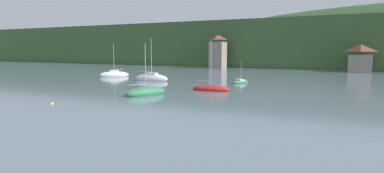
% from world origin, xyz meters
% --- Properties ---
extents(shore_building_west, '(4.95, 5.04, 11.18)m').
position_xyz_m(shore_building_west, '(-28.40, 123.58, 5.43)').
color(shore_building_west, gray).
rests_on(shore_building_west, ground_plane).
extents(shore_building_westcentral, '(6.20, 5.98, 7.75)m').
position_xyz_m(shore_building_westcentral, '(14.20, 124.03, 3.78)').
color(shore_building_westcentral, gray).
rests_on(shore_building_westcentral, ground_plane).
extents(sailboat_far_0, '(7.38, 2.55, 9.09)m').
position_xyz_m(sailboat_far_0, '(-23.76, 77.49, 0.51)').
color(sailboat_far_0, white).
rests_on(sailboat_far_0, ground_plane).
extents(sailboat_far_1, '(6.17, 2.65, 8.15)m').
position_xyz_m(sailboat_far_1, '(-6.60, 68.59, 0.29)').
color(sailboat_far_1, red).
rests_on(sailboat_far_1, ground_plane).
extents(sailboat_far_2, '(2.64, 4.41, 4.50)m').
position_xyz_m(sailboat_far_2, '(-5.94, 81.17, 0.22)').
color(sailboat_far_2, '#2D754C').
rests_on(sailboat_far_2, ground_plane).
extents(sailboat_far_4, '(6.37, 5.61, 8.02)m').
position_xyz_m(sailboat_far_4, '(-37.15, 81.61, 0.46)').
color(sailboat_far_4, white).
rests_on(sailboat_far_4, ground_plane).
extents(sailboat_mid_6, '(4.27, 6.61, 7.66)m').
position_xyz_m(sailboat_mid_6, '(-12.78, 59.99, 0.37)').
color(sailboat_mid_6, '#2D754C').
rests_on(sailboat_mid_6, ground_plane).
extents(mooring_buoy_near, '(0.39, 0.39, 0.39)m').
position_xyz_m(mooring_buoy_near, '(-18.29, 48.79, 0.00)').
color(mooring_buoy_near, yellow).
rests_on(mooring_buoy_near, ground_plane).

